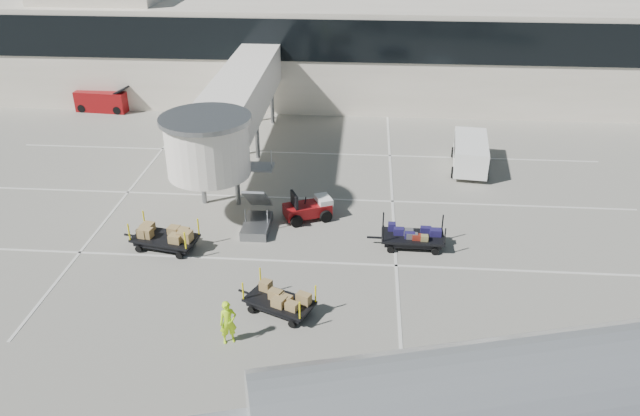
# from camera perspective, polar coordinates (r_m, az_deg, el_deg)

# --- Properties ---
(ground) EXTENTS (140.00, 140.00, 0.00)m
(ground) POSITION_cam_1_polar(r_m,az_deg,el_deg) (29.51, -4.69, -6.89)
(ground) COLOR #9D9A8C
(ground) RESTS_ON ground
(lane_markings) EXTENTS (40.00, 30.00, 0.02)m
(lane_markings) POSITION_cam_1_polar(r_m,az_deg,el_deg) (37.58, -3.58, 1.20)
(lane_markings) COLOR silver
(lane_markings) RESTS_ON ground
(terminal) EXTENTS (64.00, 12.11, 15.20)m
(terminal) POSITION_cam_1_polar(r_m,az_deg,el_deg) (55.58, -0.48, 14.47)
(terminal) COLOR #EFE3CD
(terminal) RESTS_ON ground
(jet_bridge) EXTENTS (5.70, 20.40, 6.03)m
(jet_bridge) POSITION_cam_1_polar(r_m,az_deg,el_deg) (39.19, -8.04, 8.87)
(jet_bridge) COLOR white
(jet_bridge) RESTS_ON ground
(baggage_tug) EXTENTS (2.87, 2.46, 1.70)m
(baggage_tug) POSITION_cam_1_polar(r_m,az_deg,el_deg) (34.61, -1.05, -0.06)
(baggage_tug) COLOR maroon
(baggage_tug) RESTS_ON ground
(suitcase_cart) EXTENTS (3.94, 1.64, 1.54)m
(suitcase_cart) POSITION_cam_1_polar(r_m,az_deg,el_deg) (32.34, 8.64, -2.63)
(suitcase_cart) COLOR black
(suitcase_cart) RESTS_ON ground
(box_cart_near) EXTENTS (3.65, 2.59, 1.44)m
(box_cart_near) POSITION_cam_1_polar(r_m,az_deg,el_deg) (27.38, -3.62, -8.46)
(box_cart_near) COLOR black
(box_cart_near) RESTS_ON ground
(box_cart_far) EXTENTS (4.09, 2.24, 1.57)m
(box_cart_far) POSITION_cam_1_polar(r_m,az_deg,el_deg) (32.71, -13.74, -2.69)
(box_cart_far) COLOR black
(box_cart_far) RESTS_ON ground
(ground_worker) EXTENTS (0.84, 0.72, 1.94)m
(ground_worker) POSITION_cam_1_polar(r_m,az_deg,el_deg) (25.74, -8.41, -10.31)
(ground_worker) COLOR #AEE818
(ground_worker) RESTS_ON ground
(minivan) EXTENTS (2.73, 5.33, 1.94)m
(minivan) POSITION_cam_1_polar(r_m,az_deg,el_deg) (42.01, 13.58, 5.10)
(minivan) COLOR white
(minivan) RESTS_ON ground
(belt_loader) EXTENTS (4.64, 2.15, 2.17)m
(belt_loader) POSITION_cam_1_polar(r_m,az_deg,el_deg) (54.95, -19.19, 9.26)
(belt_loader) COLOR maroon
(belt_loader) RESTS_ON ground
(aircraft) EXTENTS (22.65, 9.22, 5.77)m
(aircraft) POSITION_cam_1_polar(r_m,az_deg,el_deg) (20.52, 24.38, -16.12)
(aircraft) COLOR silver
(aircraft) RESTS_ON ground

